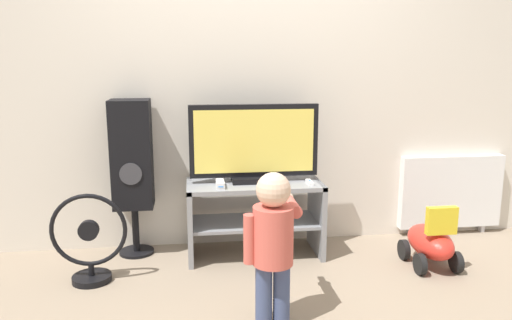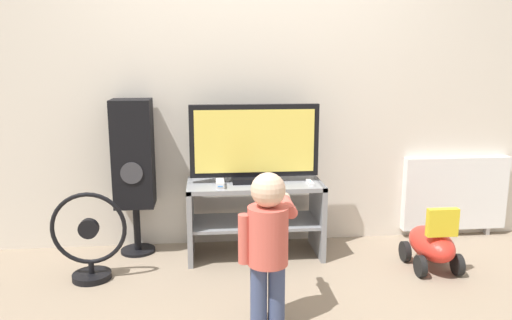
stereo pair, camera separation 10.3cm
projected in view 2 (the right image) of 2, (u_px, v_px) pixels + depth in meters
The scene contains 11 objects.
ground_plane at pixel (258, 266), 3.46m from camera, with size 16.00×16.00×0.00m, color gray.
wall_back at pixel (251, 74), 3.71m from camera, with size 10.00×0.06×2.60m.
tv_stand at pixel (255, 208), 3.61m from camera, with size 0.96×0.45×0.55m.
television at pixel (254, 144), 3.53m from camera, with size 0.92×0.20×0.56m.
game_console at pixel (220, 184), 3.44m from camera, with size 0.06×0.16×0.04m.
remote_primary at pixel (310, 183), 3.51m from camera, with size 0.04×0.13×0.03m.
child at pixel (268, 236), 2.63m from camera, with size 0.32×0.48×0.84m.
speaker_tower at pixel (133, 157), 3.58m from camera, with size 0.28×0.26×1.13m.
floor_fan at pixel (89, 241), 3.21m from camera, with size 0.48×0.25×0.59m.
ride_on_toy at pixel (432, 244), 3.39m from camera, with size 0.30×0.47×0.46m.
radiator at pixel (455, 193), 4.00m from camera, with size 0.85×0.08×0.65m.
Camera 2 is at (-0.34, -3.22, 1.42)m, focal length 35.00 mm.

